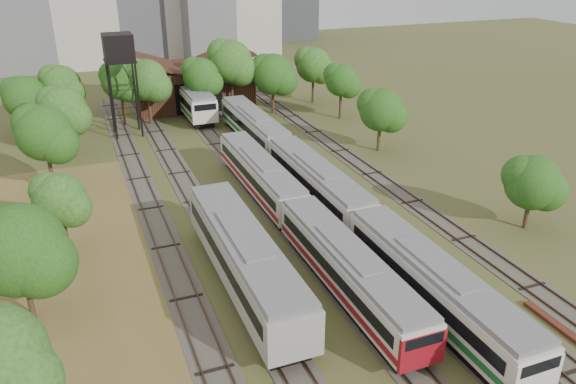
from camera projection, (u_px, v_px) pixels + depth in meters
name	position (u px, v px, depth m)	size (l,w,h in m)	color
ground	(435.00, 353.00, 31.78)	(240.00, 240.00, 0.00)	#475123
dry_grass_patch	(93.00, 343.00, 32.52)	(14.00, 60.00, 0.04)	brown
tracks	(272.00, 189.00, 52.78)	(24.60, 80.00, 0.19)	#4C473D
railcar_red_set	(297.00, 215.00, 43.77)	(2.79, 34.57, 3.44)	black
railcar_green_set	(317.00, 183.00, 49.29)	(2.92, 52.07, 3.61)	black
railcar_rear	(191.00, 98.00, 75.26)	(3.26, 16.08, 4.04)	black
old_grey_coach	(245.00, 259.00, 36.90)	(3.28, 18.00, 4.07)	black
water_tower	(119.00, 50.00, 63.93)	(3.44, 3.44, 11.89)	black
rail_pile_far	(574.00, 338.00, 32.75)	(0.48, 7.68, 0.25)	#612C1B
maintenance_shed	(190.00, 84.00, 79.50)	(16.45, 11.55, 7.58)	#341713
tree_band_left	(33.00, 190.00, 40.16)	(9.00, 65.70, 8.61)	#382616
tree_band_far	(205.00, 73.00, 72.63)	(38.33, 8.04, 9.73)	#382616
tree_band_right	(404.00, 117.00, 58.60)	(6.24, 37.84, 7.15)	#382616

